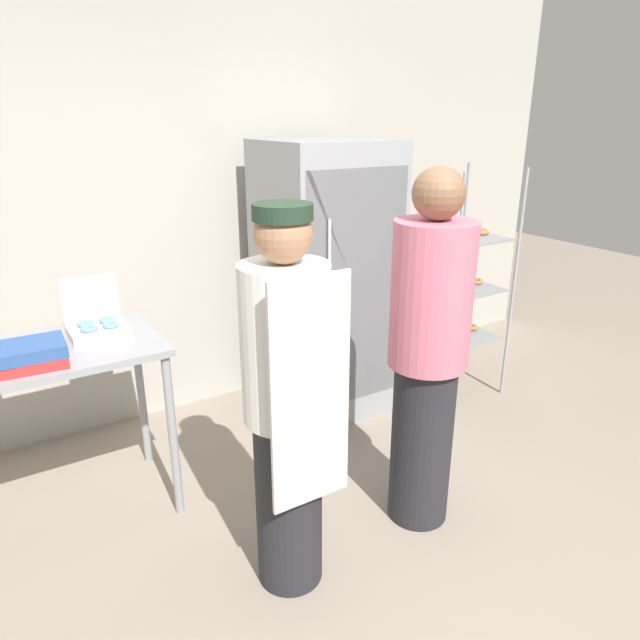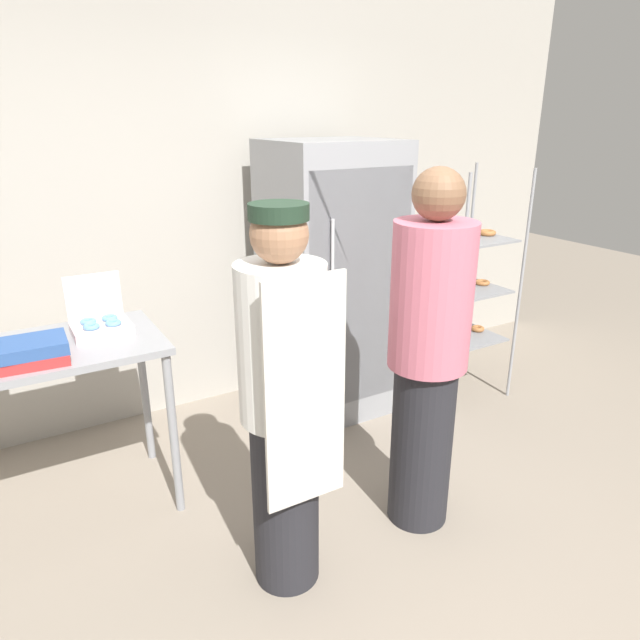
{
  "view_description": "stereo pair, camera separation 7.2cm",
  "coord_description": "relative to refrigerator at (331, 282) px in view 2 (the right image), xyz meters",
  "views": [
    {
      "loc": [
        -1.31,
        -1.46,
        1.97
      ],
      "look_at": [
        0.05,
        0.7,
        1.04
      ],
      "focal_mm": 32.0,
      "sensor_mm": 36.0,
      "label": 1
    },
    {
      "loc": [
        -1.25,
        -1.5,
        1.97
      ],
      "look_at": [
        0.05,
        0.7,
        1.04
      ],
      "focal_mm": 32.0,
      "sensor_mm": 36.0,
      "label": 2
    }
  ],
  "objects": [
    {
      "name": "refrigerator",
      "position": [
        0.0,
        0.0,
        0.0
      ],
      "size": [
        0.79,
        0.74,
        1.82
      ],
      "color": "gray",
      "rests_on": "ground_plane"
    },
    {
      "name": "back_wall",
      "position": [
        -0.68,
        0.59,
        0.64
      ],
      "size": [
        6.4,
        0.12,
        3.1
      ],
      "primitive_type": "cube",
      "color": "#ADA89E",
      "rests_on": "ground_plane"
    },
    {
      "name": "baking_rack",
      "position": [
        0.91,
        -0.31,
        -0.1
      ],
      "size": [
        0.59,
        0.54,
        1.64
      ],
      "color": "#93969B",
      "rests_on": "ground_plane"
    },
    {
      "name": "prep_counter",
      "position": [
        -1.83,
        -0.32,
        -0.1
      ],
      "size": [
        1.14,
        0.65,
        0.93
      ],
      "color": "gray",
      "rests_on": "ground_plane"
    },
    {
      "name": "donut_box",
      "position": [
        -1.52,
        -0.25,
        0.06
      ],
      "size": [
        0.28,
        0.24,
        0.28
      ],
      "color": "silver",
      "rests_on": "prep_counter"
    },
    {
      "name": "ground_plane",
      "position": [
        -0.68,
        -1.63,
        -0.91
      ],
      "size": [
        14.0,
        14.0,
        0.0
      ],
      "primitive_type": "plane",
      "color": "gray"
    },
    {
      "name": "binder_stack",
      "position": [
        -1.85,
        -0.48,
        0.07
      ],
      "size": [
        0.31,
        0.25,
        0.1
      ],
      "color": "#B72D2D",
      "rests_on": "prep_counter"
    },
    {
      "name": "person_baker",
      "position": [
        -1.02,
        -1.29,
        -0.04
      ],
      "size": [
        0.35,
        0.37,
        1.67
      ],
      "color": "#232328",
      "rests_on": "ground_plane"
    },
    {
      "name": "person_customer",
      "position": [
        -0.25,
        -1.27,
        -0.01
      ],
      "size": [
        0.37,
        0.37,
        1.77
      ],
      "color": "#232328",
      "rests_on": "ground_plane"
    }
  ]
}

